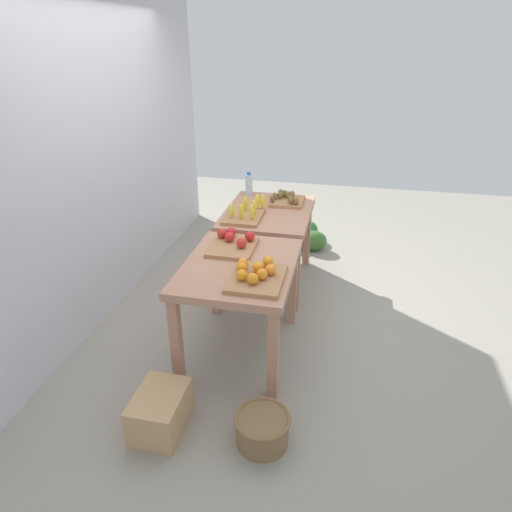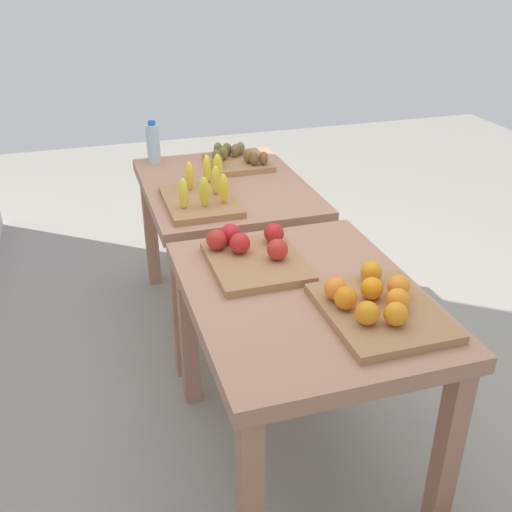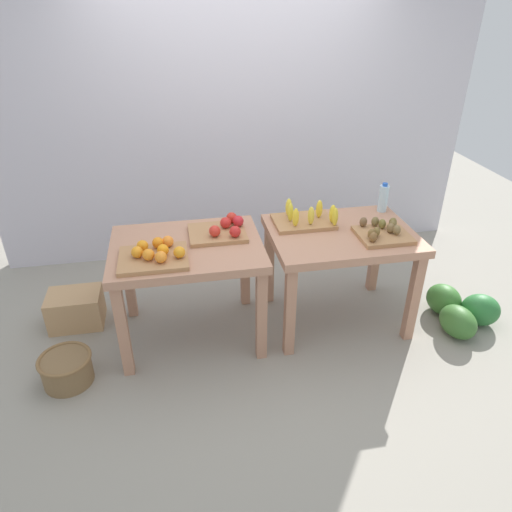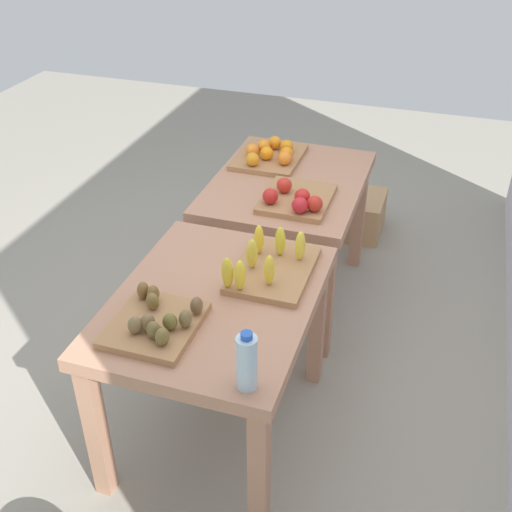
{
  "view_description": "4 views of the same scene",
  "coord_description": "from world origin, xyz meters",
  "px_view_note": "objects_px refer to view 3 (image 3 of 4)",
  "views": [
    {
      "loc": [
        -3.31,
        -0.72,
        2.24
      ],
      "look_at": [
        -0.02,
        -0.01,
        0.57
      ],
      "focal_mm": 30.94,
      "sensor_mm": 36.0,
      "label": 1
    },
    {
      "loc": [
        -2.22,
        0.69,
        1.84
      ],
      "look_at": [
        0.09,
        -0.02,
        0.58
      ],
      "focal_mm": 42.0,
      "sensor_mm": 36.0,
      "label": 2
    },
    {
      "loc": [
        -0.61,
        -2.86,
        2.27
      ],
      "look_at": [
        -0.07,
        0.01,
        0.62
      ],
      "focal_mm": 32.74,
      "sensor_mm": 36.0,
      "label": 3
    },
    {
      "loc": [
        2.46,
        0.8,
        2.32
      ],
      "look_at": [
        -0.08,
        -0.03,
        0.56
      ],
      "focal_mm": 44.47,
      "sensor_mm": 36.0,
      "label": 4
    }
  ],
  "objects_px": {
    "display_table_right": "(340,245)",
    "kiwi_bin": "(382,232)",
    "display_table_left": "(187,259)",
    "apple_bin": "(222,230)",
    "orange_bin": "(155,255)",
    "water_bottle": "(383,198)",
    "wicker_basket": "(67,369)",
    "watermelon_pile": "(461,310)",
    "cardboard_produce_box": "(76,309)",
    "banana_crate": "(306,219)"
  },
  "relations": [
    {
      "from": "display_table_left",
      "to": "kiwi_bin",
      "type": "distance_m",
      "value": 1.38
    },
    {
      "from": "display_table_right",
      "to": "cardboard_produce_box",
      "type": "relative_size",
      "value": 2.6
    },
    {
      "from": "water_bottle",
      "to": "wicker_basket",
      "type": "distance_m",
      "value": 2.61
    },
    {
      "from": "kiwi_bin",
      "to": "water_bottle",
      "type": "xyz_separation_m",
      "value": [
        0.18,
        0.42,
        0.08
      ]
    },
    {
      "from": "kiwi_bin",
      "to": "cardboard_produce_box",
      "type": "xyz_separation_m",
      "value": [
        -2.25,
        0.43,
        -0.67
      ]
    },
    {
      "from": "orange_bin",
      "to": "water_bottle",
      "type": "height_order",
      "value": "water_bottle"
    },
    {
      "from": "watermelon_pile",
      "to": "display_table_right",
      "type": "bearing_deg",
      "value": 164.93
    },
    {
      "from": "apple_bin",
      "to": "kiwi_bin",
      "type": "relative_size",
      "value": 1.13
    },
    {
      "from": "display_table_right",
      "to": "watermelon_pile",
      "type": "relative_size",
      "value": 1.65
    },
    {
      "from": "display_table_left",
      "to": "apple_bin",
      "type": "height_order",
      "value": "apple_bin"
    },
    {
      "from": "display_table_right",
      "to": "water_bottle",
      "type": "xyz_separation_m",
      "value": [
        0.43,
        0.29,
        0.22
      ]
    },
    {
      "from": "wicker_basket",
      "to": "cardboard_produce_box",
      "type": "height_order",
      "value": "cardboard_produce_box"
    },
    {
      "from": "banana_crate",
      "to": "cardboard_produce_box",
      "type": "bearing_deg",
      "value": 175.65
    },
    {
      "from": "water_bottle",
      "to": "watermelon_pile",
      "type": "distance_m",
      "value": 1.06
    },
    {
      "from": "orange_bin",
      "to": "banana_crate",
      "type": "relative_size",
      "value": 0.99
    },
    {
      "from": "water_bottle",
      "to": "orange_bin",
      "type": "bearing_deg",
      "value": -165.47
    },
    {
      "from": "wicker_basket",
      "to": "watermelon_pile",
      "type": "bearing_deg",
      "value": 1.89
    },
    {
      "from": "apple_bin",
      "to": "cardboard_produce_box",
      "type": "distance_m",
      "value": 1.34
    },
    {
      "from": "display_table_right",
      "to": "cardboard_produce_box",
      "type": "height_order",
      "value": "display_table_right"
    },
    {
      "from": "display_table_right",
      "to": "kiwi_bin",
      "type": "xyz_separation_m",
      "value": [
        0.25,
        -0.13,
        0.15
      ]
    },
    {
      "from": "orange_bin",
      "to": "water_bottle",
      "type": "xyz_separation_m",
      "value": [
        1.76,
        0.46,
        0.07
      ]
    },
    {
      "from": "watermelon_pile",
      "to": "apple_bin",
      "type": "bearing_deg",
      "value": 168.56
    },
    {
      "from": "banana_crate",
      "to": "wicker_basket",
      "type": "distance_m",
      "value": 1.95
    },
    {
      "from": "display_table_right",
      "to": "wicker_basket",
      "type": "xyz_separation_m",
      "value": [
        -1.97,
        -0.35,
        -0.55
      ]
    },
    {
      "from": "kiwi_bin",
      "to": "watermelon_pile",
      "type": "relative_size",
      "value": 0.57
    },
    {
      "from": "water_bottle",
      "to": "display_table_right",
      "type": "bearing_deg",
      "value": -146.4
    },
    {
      "from": "display_table_right",
      "to": "kiwi_bin",
      "type": "distance_m",
      "value": 0.32
    },
    {
      "from": "wicker_basket",
      "to": "water_bottle",
      "type": "bearing_deg",
      "value": 14.83
    },
    {
      "from": "watermelon_pile",
      "to": "wicker_basket",
      "type": "bearing_deg",
      "value": -178.11
    },
    {
      "from": "apple_bin",
      "to": "water_bottle",
      "type": "bearing_deg",
      "value": 7.78
    },
    {
      "from": "apple_bin",
      "to": "banana_crate",
      "type": "xyz_separation_m",
      "value": [
        0.63,
        0.05,
        0.01
      ]
    },
    {
      "from": "display_table_right",
      "to": "orange_bin",
      "type": "distance_m",
      "value": 1.35
    },
    {
      "from": "display_table_left",
      "to": "kiwi_bin",
      "type": "relative_size",
      "value": 2.89
    },
    {
      "from": "orange_bin",
      "to": "kiwi_bin",
      "type": "bearing_deg",
      "value": 1.24
    },
    {
      "from": "orange_bin",
      "to": "cardboard_produce_box",
      "type": "bearing_deg",
      "value": 145.23
    },
    {
      "from": "orange_bin",
      "to": "water_bottle",
      "type": "bearing_deg",
      "value": 14.53
    },
    {
      "from": "banana_crate",
      "to": "cardboard_produce_box",
      "type": "relative_size",
      "value": 1.12
    },
    {
      "from": "apple_bin",
      "to": "cardboard_produce_box",
      "type": "xyz_separation_m",
      "value": [
        -1.14,
        0.19,
        -0.67
      ]
    },
    {
      "from": "apple_bin",
      "to": "banana_crate",
      "type": "distance_m",
      "value": 0.63
    },
    {
      "from": "water_bottle",
      "to": "cardboard_produce_box",
      "type": "height_order",
      "value": "water_bottle"
    },
    {
      "from": "kiwi_bin",
      "to": "wicker_basket",
      "type": "xyz_separation_m",
      "value": [
        -2.22,
        -0.22,
        -0.69
      ]
    },
    {
      "from": "display_table_right",
      "to": "apple_bin",
      "type": "bearing_deg",
      "value": 172.65
    },
    {
      "from": "orange_bin",
      "to": "display_table_right",
      "type": "bearing_deg",
      "value": 7.24
    },
    {
      "from": "display_table_right",
      "to": "orange_bin",
      "type": "height_order",
      "value": "orange_bin"
    },
    {
      "from": "display_table_right",
      "to": "orange_bin",
      "type": "relative_size",
      "value": 2.36
    },
    {
      "from": "cardboard_produce_box",
      "to": "wicker_basket",
      "type": "bearing_deg",
      "value": -87.62
    },
    {
      "from": "kiwi_bin",
      "to": "apple_bin",
      "type": "bearing_deg",
      "value": 167.52
    },
    {
      "from": "display_table_left",
      "to": "display_table_right",
      "type": "height_order",
      "value": "same"
    },
    {
      "from": "wicker_basket",
      "to": "cardboard_produce_box",
      "type": "relative_size",
      "value": 0.87
    },
    {
      "from": "apple_bin",
      "to": "kiwi_bin",
      "type": "xyz_separation_m",
      "value": [
        1.11,
        -0.25,
        -0.0
      ]
    }
  ]
}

